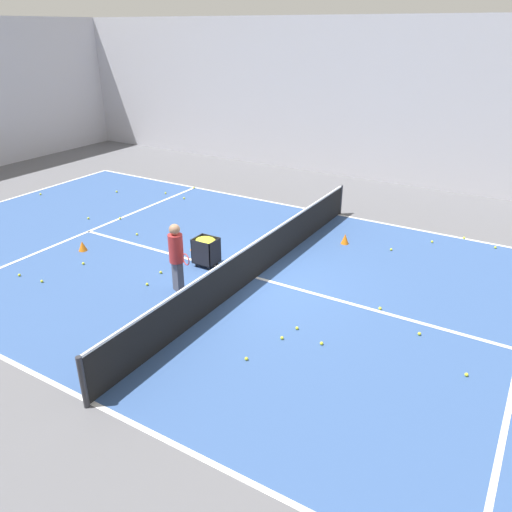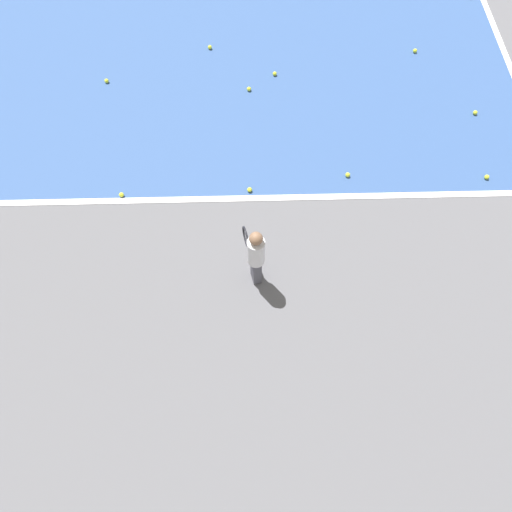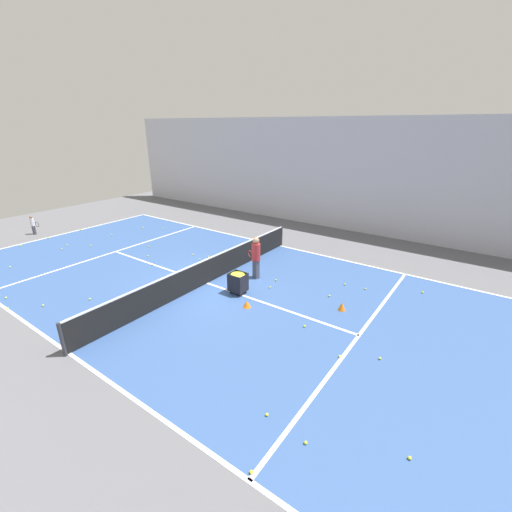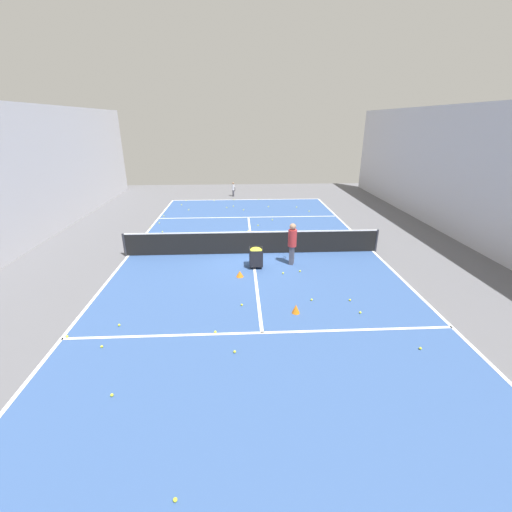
% 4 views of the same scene
% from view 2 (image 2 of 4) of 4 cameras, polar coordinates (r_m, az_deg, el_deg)
% --- Properties ---
extents(line_baseline_near, '(10.74, 0.10, 0.00)m').
position_cam_2_polar(line_baseline_near, '(7.19, -7.98, 6.41)').
color(line_baseline_near, white).
rests_on(line_baseline_near, ground).
extents(player_near_baseline, '(0.29, 0.54, 1.07)m').
position_cam_2_polar(player_near_baseline, '(5.94, -0.07, 0.24)').
color(player_near_baseline, '#4C4C56').
rests_on(player_near_baseline, ground).
extents(tennis_ball_0, '(0.07, 0.07, 0.07)m').
position_cam_2_polar(tennis_ball_0, '(9.07, -16.72, 18.63)').
color(tennis_ball_0, yellow).
rests_on(tennis_ball_0, ground).
extents(tennis_ball_1, '(0.07, 0.07, 0.07)m').
position_cam_2_polar(tennis_ball_1, '(8.86, 2.16, 20.11)').
color(tennis_ball_1, yellow).
rests_on(tennis_ball_1, ground).
extents(tennis_ball_5, '(0.07, 0.07, 0.07)m').
position_cam_2_polar(tennis_ball_5, '(8.90, 23.77, 14.77)').
color(tennis_ball_5, yellow).
rests_on(tennis_ball_5, ground).
extents(tennis_ball_6, '(0.07, 0.07, 0.07)m').
position_cam_2_polar(tennis_ball_6, '(8.06, 24.87, 8.20)').
color(tennis_ball_6, yellow).
rests_on(tennis_ball_6, ground).
extents(tennis_ball_13, '(0.07, 0.07, 0.07)m').
position_cam_2_polar(tennis_ball_13, '(9.70, 17.72, 21.45)').
color(tennis_ball_13, yellow).
rests_on(tennis_ball_13, ground).
extents(tennis_ball_29, '(0.07, 0.07, 0.07)m').
position_cam_2_polar(tennis_ball_29, '(7.48, 10.44, 9.12)').
color(tennis_ball_29, yellow).
rests_on(tennis_ball_29, ground).
extents(tennis_ball_31, '(0.07, 0.07, 0.07)m').
position_cam_2_polar(tennis_ball_31, '(8.58, -0.81, 18.55)').
color(tennis_ball_31, yellow).
rests_on(tennis_ball_31, ground).
extents(tennis_ball_32, '(0.07, 0.07, 0.07)m').
position_cam_2_polar(tennis_ball_32, '(7.39, -15.13, 6.77)').
color(tennis_ball_32, yellow).
rests_on(tennis_ball_32, ground).
extents(tennis_ball_35, '(0.07, 0.07, 0.07)m').
position_cam_2_polar(tennis_ball_35, '(9.41, -5.30, 22.67)').
color(tennis_ball_35, yellow).
rests_on(tennis_ball_35, ground).
extents(tennis_ball_37, '(0.07, 0.07, 0.07)m').
position_cam_2_polar(tennis_ball_37, '(7.19, -0.73, 7.59)').
color(tennis_ball_37, yellow).
rests_on(tennis_ball_37, ground).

